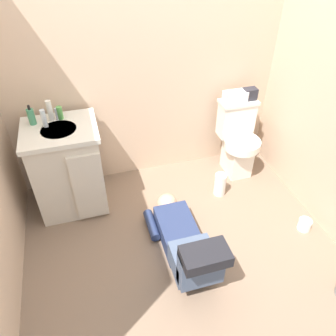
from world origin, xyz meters
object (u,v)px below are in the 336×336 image
Objects in this scene: faucet at (56,114)px; bottle_white at (50,111)px; toilet_paper_roll at (304,225)px; person_plumber at (185,242)px; toilet at (238,139)px; vanity_cabinet at (68,168)px; soap_dispenser at (31,116)px; bottle_green at (60,113)px; tissue_box at (235,96)px; toiletry_bag at (250,94)px; bottle_clear at (44,118)px; paper_towel_roll at (220,184)px.

bottle_white reaches higher than faucet.
person_plumber is at bearing 179.35° from toilet_paper_roll.
toilet is 7.50× the size of faucet.
soap_dispenser is (-0.19, 0.13, 0.47)m from vanity_cabinet.
vanity_cabinet is 7.50× the size of bottle_green.
tissue_box is 1.77× the size of toiletry_bag.
toiletry_bag is 1.13× the size of bottle_green.
toilet is 1.72m from faucet.
toilet_paper_roll is at bearing -0.65° from person_plumber.
bottle_white is at bearing 6.97° from soap_dispenser.
toiletry_bag is at bearing 0.76° from soap_dispenser.
vanity_cabinet is 1.65m from tissue_box.
vanity_cabinet is 8.20× the size of faucet.
faucet is 0.45× the size of tissue_box.
faucet is 0.81× the size of toiletry_bag.
tissue_box is 1.70m from bottle_clear.
soap_dispenser is at bearing -173.99° from faucet.
bottle_green reaches higher than paper_towel_roll.
toilet is at bearing -2.81° from bottle_white.
vanity_cabinet is 0.49m from bottle_clear.
toilet_paper_roll is at bearing -49.33° from paper_towel_roll.
tissue_box is 0.84m from paper_towel_roll.
paper_towel_roll is at bearing 47.50° from person_plumber.
tissue_box is (1.60, 0.15, 0.38)m from vanity_cabinet.
person_plumber is at bearing -132.50° from paper_towel_roll.
bottle_clear reaches higher than bottle_green.
bottle_white reaches higher than person_plumber.
toilet is 1.70m from bottle_green.
toilet is at bearing -2.96° from faucet.
soap_dispenser is at bearing 154.13° from toilet_paper_roll.
soap_dispenser is 0.95× the size of bottle_white.
faucet reaches higher than paper_towel_roll.
vanity_cabinet is at bearing 132.38° from person_plumber.
person_plumber is at bearing -128.57° from tissue_box.
soap_dispenser is (-1.79, -0.03, 0.09)m from tissue_box.
faucet is at bearing -179.80° from tissue_box.
toiletry_bag reaches higher than paper_towel_roll.
bottle_clear is at bearing 154.66° from toilet_paper_roll.
vanity_cabinet is at bearing -177.87° from toilet.
soap_dispenser is 0.71× the size of paper_towel_roll.
toilet is 0.51m from paper_towel_roll.
person_plumber is 1.56m from soap_dispenser.
toiletry_bag is at bearing 0.18° from faucet.
soap_dispenser is 1.12× the size of bottle_clear.
bottle_clear reaches higher than toilet_paper_roll.
toilet is 1.77m from bottle_white.
soap_dispenser is 2.44m from toilet_paper_roll.
toilet_paper_roll is at bearing -27.99° from bottle_white.
tissue_box is (0.81, 1.01, 0.62)m from person_plumber.
bottle_green is at bearing 5.71° from soap_dispenser.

